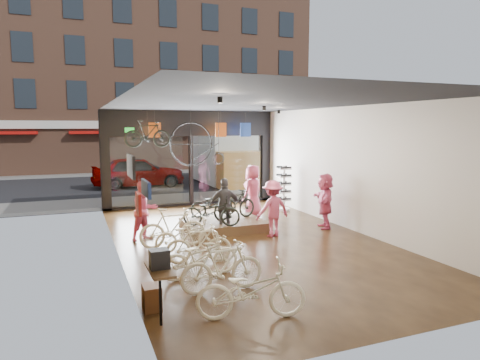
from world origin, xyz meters
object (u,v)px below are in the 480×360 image
floor_bike_2 (200,256)px  customer_2 (225,206)px  floor_bike_0 (251,290)px  hung_bike (148,134)px  box_truck (227,159)px  sunglasses_rack (284,188)px  penny_farthing (200,145)px  display_bike_left (211,211)px  display_bike_mid (235,204)px  customer_3 (273,209)px  floor_bike_3 (199,244)px  display_bike_right (214,204)px  street_car (138,172)px  display_platform (224,225)px  customer_5 (325,201)px  floor_bike_5 (173,228)px  floor_bike_4 (187,235)px  customer_1 (145,211)px  floor_bike_1 (222,267)px  customer_4 (253,191)px

floor_bike_2 → customer_2: 3.77m
floor_bike_0 → hung_bike: size_ratio=1.16×
box_truck → sunglasses_rack: (-0.42, -7.48, -0.55)m
penny_farthing → display_bike_left: bearing=-101.0°
display_bike_mid → customer_3: size_ratio=0.95×
floor_bike_3 → customer_3: customer_3 is taller
hung_bike → display_bike_right: bearing=-138.9°
customer_2 → floor_bike_0: bearing=88.3°
customer_2 → street_car: bearing=-71.6°
floor_bike_0 → hung_bike: hung_bike is taller
box_truck → display_platform: 10.29m
display_bike_right → customer_3: 2.26m
display_platform → hung_bike: (-1.80, 2.78, 2.78)m
display_bike_right → hung_bike: hung_bike is taller
penny_farthing → floor_bike_2: bearing=-106.3°
display_bike_left → street_car: bearing=25.1°
box_truck → customer_5: box_truck is taller
customer_3 → display_platform: bearing=-58.2°
floor_bike_5 → display_bike_right: size_ratio=1.13×
floor_bike_5 → customer_2: 2.01m
box_truck → customer_5: (-0.50, -10.46, -0.54)m
floor_bike_0 → floor_bike_2: bearing=20.6°
customer_3 → hung_bike: bearing=-63.1°
customer_5 → floor_bike_4: bearing=-56.2°
customer_3 → display_bike_right: bearing=-67.4°
customer_1 → customer_5: bearing=-32.7°
customer_5 → hung_bike: bearing=-105.0°
customer_3 → hung_bike: (-2.87, 4.03, 2.10)m
display_bike_left → customer_2: (0.48, 0.18, 0.10)m
floor_bike_0 → display_bike_right: (1.50, 6.65, 0.23)m
floor_bike_5 → floor_bike_1: bearing=-174.5°
floor_bike_1 → sunglasses_rack: (4.82, 6.80, 0.35)m
display_bike_right → customer_3: bearing=-151.8°
floor_bike_0 → sunglasses_rack: size_ratio=1.07×
display_bike_right → sunglasses_rack: (3.25, 1.42, 0.15)m
floor_bike_4 → display_bike_left: size_ratio=1.00×
floor_bike_1 → sunglasses_rack: bearing=-35.8°
street_car → display_bike_left: (0.49, -11.18, -0.08)m
floor_bike_5 → customer_5: customer_5 is taller
display_bike_right → box_truck: bearing=-25.3°
street_car → display_platform: (1.07, -10.58, -0.66)m
floor_bike_4 → display_bike_right: display_bike_right is taller
box_truck → floor_bike_1: box_truck is taller
floor_bike_5 → customer_2: bearing=-61.4°
street_car → sunglasses_rack: 9.47m
floor_bike_2 → display_bike_right: display_bike_right is taller
penny_farthing → customer_1: bearing=-128.9°
customer_4 → display_bike_right: bearing=-7.9°
display_bike_mid → floor_bike_5: bearing=105.2°
sunglasses_rack → penny_farthing: (-3.07, 0.70, 1.64)m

